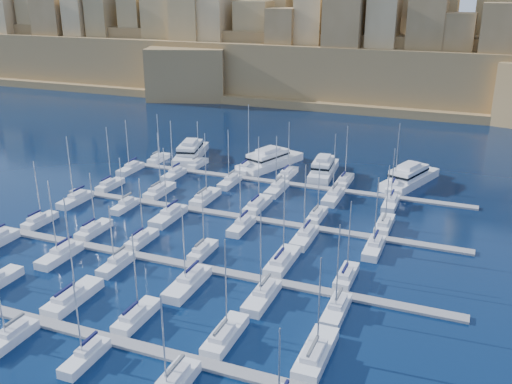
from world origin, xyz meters
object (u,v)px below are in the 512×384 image
at_px(motor_yacht_a, 191,152).
at_px(motor_yacht_c, 323,169).
at_px(sailboat_4, 225,335).
at_px(motor_yacht_b, 269,160).
at_px(sailboat_2, 73,297).
at_px(motor_yacht_d, 409,177).

height_order(motor_yacht_a, motor_yacht_c, same).
height_order(sailboat_4, motor_yacht_b, sailboat_4).
relative_size(motor_yacht_b, motor_yacht_c, 1.24).
height_order(sailboat_4, motor_yacht_a, sailboat_4).
bearing_deg(motor_yacht_b, motor_yacht_a, -178.40).
xyz_separation_m(motor_yacht_a, motor_yacht_c, (36.23, -1.11, 0.00)).
height_order(sailboat_2, motor_yacht_d, sailboat_2).
bearing_deg(motor_yacht_a, sailboat_4, -59.13).
xyz_separation_m(sailboat_2, motor_yacht_b, (3.86, 70.93, 0.95)).
height_order(motor_yacht_b, motor_yacht_c, same).
relative_size(sailboat_4, motor_yacht_b, 0.70).
bearing_deg(sailboat_2, motor_yacht_b, 86.88).
bearing_deg(motor_yacht_d, motor_yacht_c, -176.26).
height_order(motor_yacht_a, motor_yacht_d, same).
distance_m(sailboat_4, motor_yacht_b, 74.31).
relative_size(sailboat_4, motor_yacht_a, 0.74).
relative_size(sailboat_2, motor_yacht_c, 0.97).
distance_m(sailboat_4, motor_yacht_a, 82.51).
bearing_deg(sailboat_4, motor_yacht_c, 95.00).
distance_m(sailboat_2, motor_yacht_b, 71.04).
height_order(sailboat_4, motor_yacht_c, sailboat_4).
xyz_separation_m(sailboat_2, motor_yacht_d, (38.14, 70.51, 0.95)).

